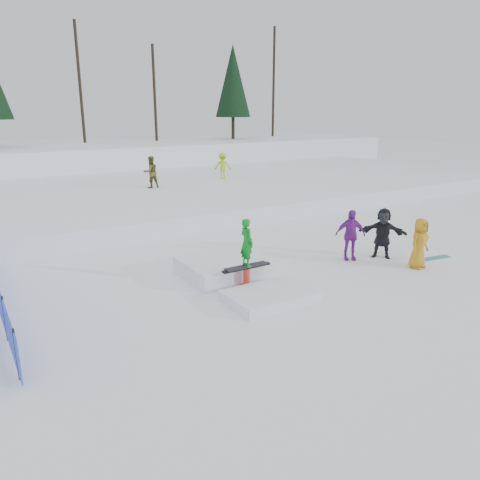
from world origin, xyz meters
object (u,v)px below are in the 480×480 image
spectator_purple (350,235)px  walker_ygreen (223,166)px  jib_rail_feature (236,272)px  spectator_yellow (419,243)px  walker_olive (151,172)px  spectator_dark (383,233)px

spectator_purple → walker_ygreen: bearing=107.0°
jib_rail_feature → spectator_yellow: bearing=-19.5°
walker_olive → spectator_dark: 14.56m
spectator_dark → spectator_yellow: bearing=-33.3°
walker_ygreen → spectator_purple: bearing=111.1°
walker_olive → spectator_dark: bearing=97.7°
walker_ygreen → spectator_yellow: (-2.06, -16.58, -0.78)m
walker_olive → spectator_dark: walker_olive is taller
spectator_yellow → spectator_dark: size_ratio=0.95×
walker_ygreen → spectator_dark: 15.31m
walker_olive → spectator_purple: size_ratio=0.99×
spectator_purple → spectator_dark: 1.24m
spectator_yellow → jib_rail_feature: size_ratio=0.39×
walker_ygreen → spectator_dark: bearing=115.7°
spectator_dark → jib_rail_feature: bearing=-135.0°
walker_olive → spectator_purple: (1.87, -13.79, -0.79)m
walker_ygreen → spectator_yellow: 16.73m
walker_olive → spectator_yellow: walker_olive is taller
walker_olive → spectator_purple: walker_olive is taller
walker_ygreen → jib_rail_feature: 16.57m
spectator_purple → spectator_yellow: (1.31, -1.86, -0.05)m
walker_ygreen → walker_olive: bearing=44.0°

